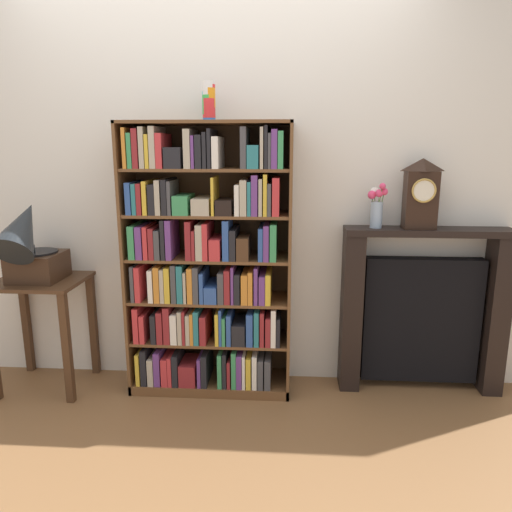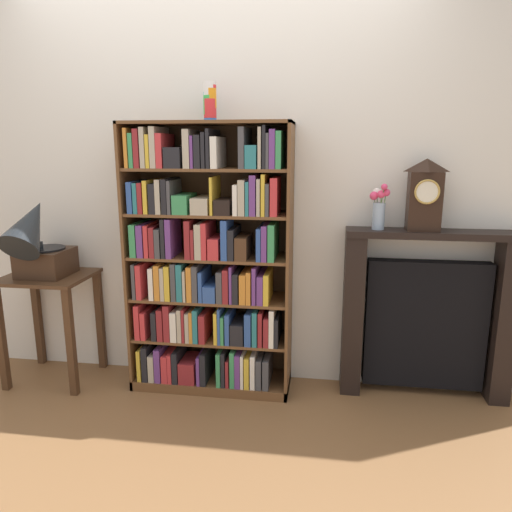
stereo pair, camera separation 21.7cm
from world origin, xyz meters
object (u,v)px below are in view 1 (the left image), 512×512
(bookshelf, at_px, (207,269))
(fireplace_mantel, at_px, (422,311))
(cup_stack, at_px, (209,101))
(flower_vase, at_px, (377,206))
(mantel_clock, at_px, (421,194))
(gramophone, at_px, (29,244))
(side_table_left, at_px, (42,309))

(bookshelf, bearing_deg, fireplace_mantel, 4.07)
(cup_stack, distance_m, fireplace_mantel, 1.80)
(bookshelf, relative_size, flower_vase, 6.11)
(fireplace_mantel, relative_size, mantel_clock, 2.53)
(bookshelf, bearing_deg, gramophone, -173.16)
(cup_stack, xyz_separation_m, fireplace_mantel, (1.30, 0.06, -1.25))
(side_table_left, bearing_deg, gramophone, -90.00)
(side_table_left, xyz_separation_m, flower_vase, (2.05, 0.12, 0.64))
(bookshelf, bearing_deg, flower_vase, 4.34)
(flower_vase, bearing_deg, bookshelf, -175.66)
(bookshelf, relative_size, gramophone, 2.98)
(cup_stack, bearing_deg, side_table_left, -175.47)
(fireplace_mantel, distance_m, flower_vase, 0.73)
(cup_stack, bearing_deg, fireplace_mantel, 2.55)
(cup_stack, distance_m, side_table_left, 1.64)
(mantel_clock, xyz_separation_m, flower_vase, (-0.25, 0.00, -0.08))
(side_table_left, xyz_separation_m, fireplace_mantel, (2.36, 0.14, -0.01))
(gramophone, xyz_separation_m, fireplace_mantel, (2.36, 0.22, -0.44))
(fireplace_mantel, relative_size, flower_vase, 3.83)
(cup_stack, distance_m, mantel_clock, 1.34)
(cup_stack, height_order, fireplace_mantel, cup_stack)
(mantel_clock, bearing_deg, flower_vase, 179.91)
(side_table_left, distance_m, fireplace_mantel, 2.37)
(flower_vase, bearing_deg, mantel_clock, -0.09)
(cup_stack, height_order, side_table_left, cup_stack)
(cup_stack, bearing_deg, gramophone, -171.40)
(mantel_clock, distance_m, flower_vase, 0.26)
(cup_stack, height_order, mantel_clock, cup_stack)
(gramophone, height_order, fireplace_mantel, gramophone)
(bookshelf, xyz_separation_m, gramophone, (-1.04, -0.12, 0.17))
(side_table_left, bearing_deg, fireplace_mantel, 3.45)
(bookshelf, height_order, fireplace_mantel, bookshelf)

